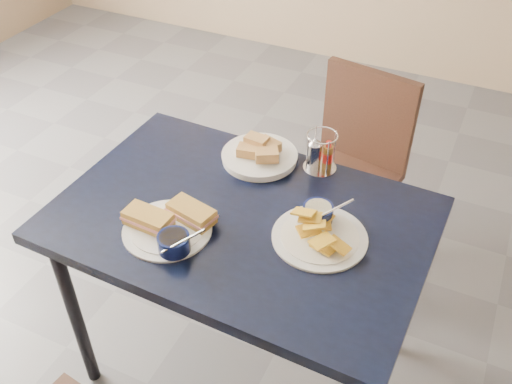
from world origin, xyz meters
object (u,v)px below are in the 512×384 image
at_px(bread_basket, 260,155).
at_px(chair_far, 350,156).
at_px(sandwich_plate, 170,225).
at_px(dining_table, 242,233).
at_px(plantain_plate, 319,228).
at_px(condiment_caddy, 319,154).

bearing_deg(bread_basket, chair_far, 70.65).
relative_size(chair_far, sandwich_plate, 2.85).
xyz_separation_m(dining_table, sandwich_plate, (-0.15, -0.15, 0.10)).
height_order(dining_table, chair_far, chair_far).
bearing_deg(dining_table, plantain_plate, 6.23).
distance_m(sandwich_plate, bread_basket, 0.44).
xyz_separation_m(dining_table, condiment_caddy, (0.13, 0.32, 0.13)).
distance_m(chair_far, plantain_plate, 0.83).
height_order(dining_table, plantain_plate, plantain_plate).
bearing_deg(dining_table, bread_basket, 103.64).
height_order(sandwich_plate, plantain_plate, same).
distance_m(sandwich_plate, plantain_plate, 0.43).
distance_m(chair_far, condiment_caddy, 0.58).
height_order(chair_far, condiment_caddy, condiment_caddy).
distance_m(dining_table, bread_basket, 0.30).
bearing_deg(sandwich_plate, chair_far, 74.22).
relative_size(chair_far, condiment_caddy, 6.17).
bearing_deg(bread_basket, plantain_plate, -39.66).
xyz_separation_m(dining_table, chair_far, (0.11, 0.79, -0.20)).
distance_m(chair_far, bread_basket, 0.62).
bearing_deg(plantain_plate, condiment_caddy, 110.35).
bearing_deg(condiment_caddy, bread_basket, -168.00).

